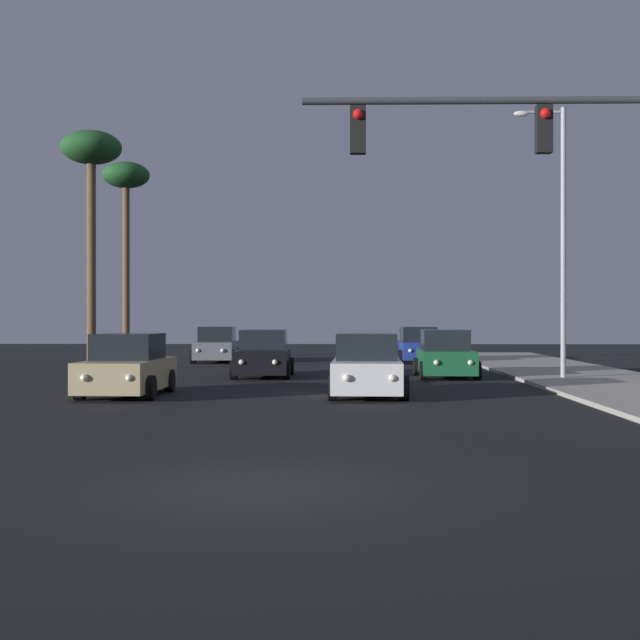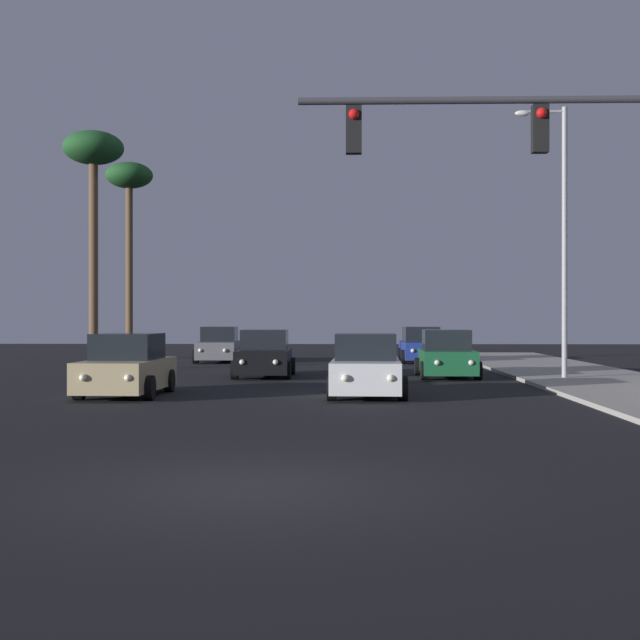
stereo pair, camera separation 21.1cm
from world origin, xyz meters
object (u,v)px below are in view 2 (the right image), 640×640
at_px(street_lamp, 561,227).
at_px(palm_tree_far, 129,188).
at_px(car_grey, 219,346).
at_px(palm_tree_mid, 93,162).
at_px(car_blue, 421,346).
at_px(car_tan, 127,368).
at_px(car_white, 366,368).
at_px(car_green, 447,356).
at_px(car_black, 265,355).
at_px(traffic_light_mast, 563,179).

height_order(street_lamp, palm_tree_far, palm_tree_far).
height_order(car_grey, palm_tree_mid, palm_tree_mid).
bearing_deg(car_blue, car_grey, -0.97).
height_order(car_blue, street_lamp, street_lamp).
height_order(car_tan, street_lamp, street_lamp).
height_order(palm_tree_far, palm_tree_mid, palm_tree_far).
bearing_deg(car_white, car_blue, -97.64).
bearing_deg(car_white, car_grey, -68.39).
bearing_deg(palm_tree_mid, palm_tree_far, 95.74).
xyz_separation_m(car_green, street_lamp, (3.59, -1.67, 4.36)).
distance_m(car_grey, car_white, 19.32).
bearing_deg(palm_tree_far, car_tan, -76.49).
xyz_separation_m(car_grey, street_lamp, (13.14, -12.31, 4.36)).
relative_size(car_green, palm_tree_far, 0.43).
height_order(car_black, car_grey, same).
relative_size(car_black, street_lamp, 0.48).
bearing_deg(car_grey, palm_tree_far, -32.27).
bearing_deg(traffic_light_mast, car_grey, 111.76).
distance_m(car_green, car_white, 8.13).
height_order(car_black, car_white, same).
height_order(car_blue, car_white, same).
distance_m(street_lamp, palm_tree_mid, 18.24).
relative_size(street_lamp, palm_tree_far, 0.90).
relative_size(car_green, car_white, 1.00).
distance_m(car_blue, palm_tree_mid, 17.05).
distance_m(street_lamp, palm_tree_far, 24.01).
bearing_deg(traffic_light_mast, car_green, 92.05).
xyz_separation_m(car_blue, palm_tree_mid, (-13.59, -7.02, 7.52)).
xyz_separation_m(car_green, palm_tree_mid, (-13.58, 3.60, 7.52)).
bearing_deg(car_white, car_black, -64.17).
bearing_deg(car_green, traffic_light_mast, 93.80).
bearing_deg(car_blue, palm_tree_mid, 26.46).
height_order(street_lamp, palm_tree_mid, palm_tree_mid).
relative_size(car_black, car_grey, 1.00).
bearing_deg(palm_tree_far, traffic_light_mast, -61.82).
relative_size(car_tan, palm_tree_far, 0.43).
xyz_separation_m(car_tan, car_white, (6.46, 0.05, 0.00)).
distance_m(car_green, street_lamp, 5.89).
relative_size(car_white, traffic_light_mast, 0.61).
distance_m(traffic_light_mast, palm_tree_far, 32.24).
xyz_separation_m(car_grey, car_green, (9.55, -10.64, 0.00)).
height_order(car_green, palm_tree_far, palm_tree_far).
bearing_deg(car_blue, traffic_light_mast, 90.29).
xyz_separation_m(car_tan, car_green, (9.49, 7.60, 0.00)).
bearing_deg(palm_tree_mid, car_blue, 27.32).
relative_size(car_grey, traffic_light_mast, 0.61).
distance_m(car_black, traffic_light_mast, 16.80).
relative_size(car_grey, palm_tree_mid, 0.46).
xyz_separation_m(car_black, car_green, (6.46, -0.16, 0.00)).
height_order(car_black, car_blue, same).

